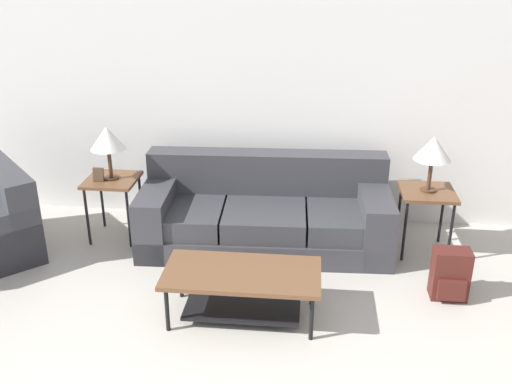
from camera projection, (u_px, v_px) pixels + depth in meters
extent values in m
cube|color=white|center=(273.00, 95.00, 5.60)|extent=(9.11, 0.06, 2.60)
cube|color=#38383D|center=(265.00, 235.00, 5.43)|extent=(2.34, 1.04, 0.22)
cube|color=#38383D|center=(184.00, 214.00, 5.38)|extent=(0.78, 0.88, 0.20)
cube|color=#38383D|center=(265.00, 216.00, 5.33)|extent=(0.78, 0.88, 0.20)
cube|color=#38383D|center=(348.00, 218.00, 5.29)|extent=(0.78, 0.88, 0.20)
cube|color=#38383D|center=(267.00, 172.00, 5.55)|extent=(2.32, 0.35, 0.40)
cube|color=#38383D|center=(159.00, 215.00, 5.42)|extent=(0.32, 0.96, 0.58)
cube|color=#38383D|center=(374.00, 221.00, 5.30)|extent=(0.32, 0.96, 0.58)
cube|color=#38383D|center=(6.00, 188.00, 5.23)|extent=(0.93, 0.95, 0.40)
cube|color=brown|center=(242.00, 273.00, 4.26)|extent=(1.18, 0.57, 0.04)
cylinder|color=black|center=(167.00, 309.00, 4.18)|extent=(0.03, 0.03, 0.37)
cylinder|color=black|center=(312.00, 318.00, 4.08)|extent=(0.03, 0.03, 0.37)
cylinder|color=black|center=(181.00, 277.00, 4.59)|extent=(0.03, 0.03, 0.37)
cylinder|color=black|center=(312.00, 284.00, 4.49)|extent=(0.03, 0.03, 0.37)
cube|color=black|center=(242.00, 308.00, 4.38)|extent=(0.88, 0.40, 0.02)
cube|color=brown|center=(112.00, 180.00, 5.42)|extent=(0.48, 0.48, 0.03)
cylinder|color=black|center=(87.00, 217.00, 5.37)|extent=(0.03, 0.03, 0.58)
cylinder|color=black|center=(129.00, 219.00, 5.34)|extent=(0.03, 0.03, 0.58)
cylinder|color=black|center=(102.00, 200.00, 5.74)|extent=(0.03, 0.03, 0.58)
cylinder|color=black|center=(141.00, 202.00, 5.70)|extent=(0.03, 0.03, 0.58)
cube|color=brown|center=(428.00, 192.00, 5.14)|extent=(0.48, 0.48, 0.03)
cylinder|color=black|center=(405.00, 231.00, 5.10)|extent=(0.03, 0.03, 0.58)
cylinder|color=black|center=(451.00, 233.00, 5.06)|extent=(0.03, 0.03, 0.58)
cylinder|color=black|center=(399.00, 213.00, 5.47)|extent=(0.03, 0.03, 0.58)
cylinder|color=black|center=(442.00, 214.00, 5.43)|extent=(0.03, 0.03, 0.58)
cylinder|color=#472D1E|center=(111.00, 178.00, 5.41)|extent=(0.14, 0.14, 0.02)
cylinder|color=#472D1E|center=(110.00, 163.00, 5.35)|extent=(0.04, 0.04, 0.28)
cone|color=white|center=(107.00, 138.00, 5.25)|extent=(0.32, 0.32, 0.22)
cylinder|color=#472D1E|center=(428.00, 190.00, 5.13)|extent=(0.14, 0.14, 0.02)
cylinder|color=#472D1E|center=(430.00, 174.00, 5.08)|extent=(0.04, 0.04, 0.28)
cone|color=white|center=(433.00, 148.00, 4.98)|extent=(0.32, 0.32, 0.22)
cube|color=#4C1E19|center=(450.00, 274.00, 4.58)|extent=(0.29, 0.18, 0.43)
cube|color=#4C1E19|center=(452.00, 290.00, 4.51)|extent=(0.22, 0.05, 0.17)
cylinder|color=#4C1E19|center=(438.00, 264.00, 4.68)|extent=(0.02, 0.02, 0.32)
cylinder|color=#4C1E19|center=(458.00, 265.00, 4.66)|extent=(0.02, 0.02, 0.32)
cube|color=#4C3828|center=(98.00, 174.00, 5.33)|extent=(0.10, 0.04, 0.13)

